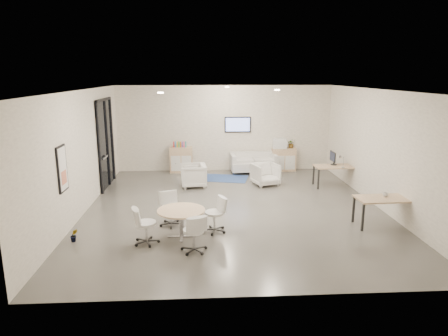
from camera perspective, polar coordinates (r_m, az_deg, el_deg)
name	(u,v)px	position (r m, az deg, el deg)	size (l,w,h in m)	color
room_shell	(234,151)	(10.64, 1.47, 2.44)	(9.60, 10.60, 4.80)	#4D4B46
glass_door	(106,141)	(13.45, -16.54, 3.76)	(0.09, 1.90, 2.85)	black
artwork	(62,169)	(9.56, -22.11, -0.12)	(0.05, 0.54, 1.04)	black
wall_tv	(238,125)	(15.05, 1.97, 6.22)	(0.98, 0.06, 0.58)	black
ceiling_spots	(225,90)	(11.27, 0.13, 11.15)	(3.14, 4.14, 0.03)	#FFEAC6
sideboard_left	(181,160)	(15.02, -6.12, 1.18)	(0.84, 0.44, 0.95)	tan
sideboard_right	(284,159)	(15.33, 8.53, 1.23)	(0.88, 0.43, 0.88)	tan
books	(180,144)	(14.91, -6.34, 3.38)	(0.49, 0.14, 0.22)	red
printer	(280,143)	(15.19, 7.97, 3.50)	(0.58, 0.50, 0.37)	white
loveseat	(253,163)	(14.97, 4.17, 0.69)	(1.74, 0.95, 0.63)	silver
blue_rug	(224,178)	(14.11, 0.04, -1.47)	(1.61, 1.07, 0.01)	navy
armchair_left	(193,174)	(13.04, -4.41, -0.92)	(0.80, 0.75, 0.82)	silver
armchair_right	(265,173)	(13.26, 5.95, -0.76)	(0.77, 0.73, 0.80)	silver
desk_rear	(335,168)	(13.47, 15.58, 0.01)	(1.35, 0.70, 0.69)	tan
desk_front	(385,201)	(10.34, 22.00, -4.35)	(1.40, 0.74, 0.71)	tan
monitor	(333,158)	(13.53, 15.30, 1.42)	(0.20, 0.50, 0.44)	black
round_table	(181,213)	(9.01, -6.13, -6.47)	(1.07, 1.07, 0.65)	tan
meeting_chairs	(181,220)	(9.07, -6.11, -7.40)	(2.25, 2.25, 0.82)	white
plant_cabinet	(291,144)	(15.28, 9.60, 3.34)	(0.30, 0.34, 0.26)	#3F7F3F
plant_floor	(74,239)	(9.51, -20.61, -9.44)	(0.16, 0.30, 0.13)	#3F7F3F
cup	(386,194)	(10.41, 22.08, -3.49)	(0.12, 0.09, 0.12)	white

